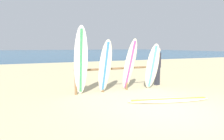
# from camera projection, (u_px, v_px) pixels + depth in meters

# --- Properties ---
(ground_plane) EXTENTS (120.00, 120.00, 0.00)m
(ground_plane) POSITION_uv_depth(u_px,v_px,m) (166.00, 110.00, 5.69)
(ground_plane) COLOR beige
(ocean_water) EXTENTS (120.00, 80.00, 0.01)m
(ocean_water) POSITION_uv_depth(u_px,v_px,m) (38.00, 52.00, 58.38)
(ocean_water) COLOR #1E5984
(ocean_water) RESTS_ON ground
(surfboard_rack) EXTENTS (3.32, 0.09, 1.07)m
(surfboard_rack) POSITION_uv_depth(u_px,v_px,m) (115.00, 74.00, 8.02)
(surfboard_rack) COLOR brown
(surfboard_rack) RESTS_ON ground
(surfboard_leaning_far_left) EXTENTS (0.67, 1.20, 2.49)m
(surfboard_leaning_far_left) POSITION_uv_depth(u_px,v_px,m) (81.00, 62.00, 6.93)
(surfboard_leaning_far_left) COLOR white
(surfboard_leaning_far_left) RESTS_ON ground
(surfboard_leaning_left) EXTENTS (0.50, 0.72, 2.06)m
(surfboard_leaning_left) POSITION_uv_depth(u_px,v_px,m) (105.00, 67.00, 7.49)
(surfboard_leaning_left) COLOR beige
(surfboard_leaning_left) RESTS_ON ground
(surfboard_leaning_center_left) EXTENTS (0.54, 0.83, 2.11)m
(surfboard_leaning_center_left) POSITION_uv_depth(u_px,v_px,m) (130.00, 65.00, 7.94)
(surfboard_leaning_center_left) COLOR beige
(surfboard_leaning_center_left) RESTS_ON ground
(surfboard_leaning_center) EXTENTS (0.64, 0.79, 1.92)m
(surfboard_leaning_center) POSITION_uv_depth(u_px,v_px,m) (152.00, 67.00, 8.21)
(surfboard_leaning_center) COLOR beige
(surfboard_leaning_center) RESTS_ON ground
(surfboard_lying_on_sand) EXTENTS (2.87, 1.27, 0.08)m
(surfboard_lying_on_sand) POSITION_uv_depth(u_px,v_px,m) (169.00, 100.00, 6.60)
(surfboard_lying_on_sand) COLOR silver
(surfboard_lying_on_sand) RESTS_ON ground
(beachgoer_standing) EXTENTS (0.32, 0.25, 1.75)m
(beachgoer_standing) POSITION_uv_depth(u_px,v_px,m) (158.00, 65.00, 9.22)
(beachgoer_standing) COLOR #26262D
(beachgoer_standing) RESTS_ON ground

